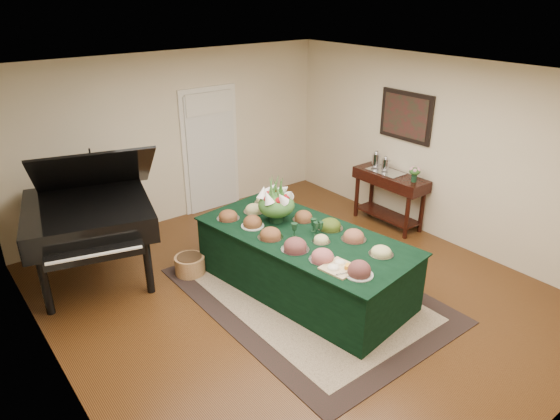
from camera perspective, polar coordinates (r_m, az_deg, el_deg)
ground at (r=6.43m, az=1.67°, el=-9.44°), size 6.00×6.00×0.00m
area_rug at (r=6.40m, az=3.07°, el=-9.59°), size 2.39×3.35×0.01m
kitchen_doorway at (r=8.54m, az=-7.92°, el=6.64°), size 1.05×0.07×2.10m
buffet_table at (r=6.31m, az=2.76°, el=-5.94°), size 1.67×2.90×0.79m
food_platters at (r=6.12m, az=2.18°, el=-2.29°), size 1.17×2.44×0.13m
cutting_board at (r=5.43m, az=6.70°, el=-6.32°), size 0.39×0.39×0.10m
green_goblets at (r=6.08m, az=3.57°, el=-2.06°), size 0.35×0.24×0.18m
floral_centerpiece at (r=6.34m, az=-0.43°, el=1.09°), size 0.49×0.49×0.49m
grand_piano at (r=6.76m, az=-21.01°, el=-0.41°), size 1.97×2.10×1.84m
wicker_basket at (r=6.87m, az=-10.25°, el=-6.23°), size 0.40×0.40×0.25m
mahogany_sideboard at (r=8.14m, az=12.45°, el=2.75°), size 0.45×1.24×0.86m
tea_service at (r=8.16m, az=11.52°, el=5.24°), size 0.34×0.58×0.30m
pink_bouquet at (r=7.77m, az=15.15°, el=4.23°), size 0.19×0.19×0.24m
wall_painting at (r=7.99m, az=14.19°, el=10.35°), size 0.05×0.95×0.75m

